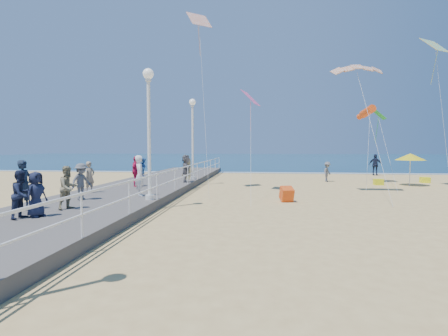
# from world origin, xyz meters

# --- Properties ---
(ground) EXTENTS (160.00, 160.00, 0.00)m
(ground) POSITION_xyz_m (0.00, 0.00, 0.00)
(ground) COLOR #DABA72
(ground) RESTS_ON ground
(ocean) EXTENTS (160.00, 90.00, 0.05)m
(ocean) POSITION_xyz_m (0.00, 65.00, 0.01)
(ocean) COLOR #0D3551
(ocean) RESTS_ON ground
(surf_line) EXTENTS (160.00, 1.20, 0.04)m
(surf_line) POSITION_xyz_m (0.00, 20.50, 0.03)
(surf_line) COLOR silver
(surf_line) RESTS_ON ground
(boardwalk) EXTENTS (5.00, 44.00, 0.40)m
(boardwalk) POSITION_xyz_m (-7.50, 0.00, 0.20)
(boardwalk) COLOR #635E59
(boardwalk) RESTS_ON ground
(railing) EXTENTS (0.05, 42.00, 0.55)m
(railing) POSITION_xyz_m (-5.05, 0.00, 1.25)
(railing) COLOR white
(railing) RESTS_ON boardwalk
(lamp_post_mid) EXTENTS (0.44, 0.44, 5.32)m
(lamp_post_mid) POSITION_xyz_m (-5.35, 0.00, 3.66)
(lamp_post_mid) COLOR white
(lamp_post_mid) RESTS_ON boardwalk
(lamp_post_far) EXTENTS (0.44, 0.44, 5.32)m
(lamp_post_far) POSITION_xyz_m (-5.35, 9.00, 3.66)
(lamp_post_far) COLOR white
(lamp_post_far) RESTS_ON boardwalk
(woman_holding_toddler) EXTENTS (0.66, 0.77, 1.79)m
(woman_holding_toddler) POSITION_xyz_m (-6.13, 1.02, 1.30)
(woman_holding_toddler) COLOR white
(woman_holding_toddler) RESTS_ON boardwalk
(toddler_held) EXTENTS (0.45, 0.49, 0.82)m
(toddler_held) POSITION_xyz_m (-5.98, 1.17, 1.66)
(toddler_held) COLOR #336DC0
(toddler_held) RESTS_ON boardwalk
(spectator_0) EXTENTS (0.48, 0.67, 1.72)m
(spectator_0) POSITION_xyz_m (-8.89, -2.73, 1.26)
(spectator_0) COLOR #182336
(spectator_0) RESTS_ON boardwalk
(spectator_1) EXTENTS (0.81, 0.90, 1.51)m
(spectator_1) POSITION_xyz_m (-7.47, -2.41, 1.15)
(spectator_1) COLOR gray
(spectator_1) RESTS_ON boardwalk
(spectator_2) EXTENTS (0.88, 1.11, 1.50)m
(spectator_2) POSITION_xyz_m (-8.10, -0.36, 1.15)
(spectator_2) COLOR #5A5C60
(spectator_2) RESTS_ON boardwalk
(spectator_3) EXTENTS (0.46, 1.00, 1.66)m
(spectator_3) POSITION_xyz_m (-7.63, 4.57, 1.23)
(spectator_3) COLOR #D31A51
(spectator_3) RESTS_ON boardwalk
(spectator_4) EXTENTS (0.60, 0.77, 1.41)m
(spectator_4) POSITION_xyz_m (-7.72, -3.79, 1.10)
(spectator_4) COLOR #1A1F39
(spectator_4) RESTS_ON boardwalk
(spectator_5) EXTENTS (0.79, 1.64, 1.69)m
(spectator_5) POSITION_xyz_m (-5.40, 7.13, 1.25)
(spectator_5) COLOR #5B595E
(spectator_5) RESTS_ON boardwalk
(spectator_6) EXTENTS (0.52, 0.63, 1.48)m
(spectator_6) POSITION_xyz_m (-8.89, 1.87, 1.14)
(spectator_6) COLOR gray
(spectator_6) RESTS_ON boardwalk
(spectator_7) EXTENTS (0.59, 0.74, 1.46)m
(spectator_7) POSITION_xyz_m (-8.01, -4.05, 1.13)
(spectator_7) COLOR #1B223D
(spectator_7) RESTS_ON boardwalk
(beach_walker_a) EXTENTS (0.95, 1.10, 1.47)m
(beach_walker_a) POSITION_xyz_m (4.02, 12.45, 0.74)
(beach_walker_a) COLOR slate
(beach_walker_a) RESTS_ON ground
(beach_walker_b) EXTENTS (1.21, 0.90, 1.91)m
(beach_walker_b) POSITION_xyz_m (9.36, 18.70, 0.95)
(beach_walker_b) COLOR #192038
(beach_walker_b) RESTS_ON ground
(beach_walker_c) EXTENTS (1.06, 1.00, 1.82)m
(beach_walker_c) POSITION_xyz_m (-5.73, 9.06, 0.91)
(beach_walker_c) COLOR gray
(beach_walker_c) RESTS_ON ground
(box_kite) EXTENTS (0.70, 0.82, 0.74)m
(box_kite) POSITION_xyz_m (0.38, 2.58, 0.30)
(box_kite) COLOR red
(box_kite) RESTS_ON ground
(beach_umbrella) EXTENTS (1.90, 1.90, 2.14)m
(beach_umbrella) POSITION_xyz_m (8.93, 10.30, 1.91)
(beach_umbrella) COLOR white
(beach_umbrella) RESTS_ON ground
(beach_chair_left) EXTENTS (0.55, 0.55, 0.40)m
(beach_chair_left) POSITION_xyz_m (10.83, 12.41, 0.20)
(beach_chair_left) COLOR #FDFF1A
(beach_chair_left) RESTS_ON ground
(beach_chair_right) EXTENTS (0.55, 0.55, 0.40)m
(beach_chair_right) POSITION_xyz_m (7.04, 10.54, 0.20)
(beach_chair_right) COLOR yellow
(beach_chair_right) RESTS_ON ground
(kite_parafoil) EXTENTS (2.69, 0.94, 0.65)m
(kite_parafoil) POSITION_xyz_m (4.31, 5.98, 6.88)
(kite_parafoil) COLOR #C55317
(kite_windsock) EXTENTS (0.98, 2.52, 1.05)m
(kite_windsock) POSITION_xyz_m (6.60, 11.85, 5.05)
(kite_windsock) COLOR #E24813
(kite_diamond_pink) EXTENTS (1.14, 1.38, 0.86)m
(kite_diamond_pink) POSITION_xyz_m (-1.44, 6.43, 5.36)
(kite_diamond_pink) COLOR #E75597
(kite_diamond_multi) EXTENTS (1.86, 1.76, 0.99)m
(kite_diamond_multi) POSITION_xyz_m (9.69, 9.15, 8.75)
(kite_diamond_multi) COLOR #1BCEE9
(kite_diamond_green) EXTENTS (1.24, 1.51, 0.92)m
(kite_diamond_green) POSITION_xyz_m (7.33, 12.07, 4.95)
(kite_diamond_green) COLOR green
(kite_diamond_redwhite) EXTENTS (1.54, 1.47, 0.94)m
(kite_diamond_redwhite) POSITION_xyz_m (-4.44, 6.51, 9.89)
(kite_diamond_redwhite) COLOR #D34418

